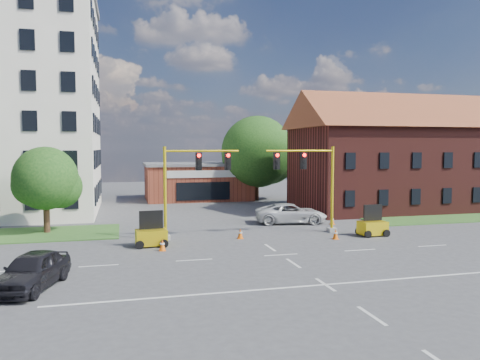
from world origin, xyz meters
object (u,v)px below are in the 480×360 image
(signal_mast_east, at_px, (311,179))
(trailer_west, at_px, (151,236))
(signal_mast_west, at_px, (190,181))
(trailer_east, at_px, (373,226))
(pickup_white, at_px, (291,213))
(sedan_dark, at_px, (32,270))

(signal_mast_east, bearing_deg, trailer_west, -171.06)
(signal_mast_west, distance_m, trailer_east, 13.05)
(trailer_west, xyz_separation_m, pickup_white, (11.56, 6.24, 0.13))
(signal_mast_east, bearing_deg, sedan_dark, -151.09)
(trailer_east, bearing_deg, signal_mast_west, 166.68)
(signal_mast_east, xyz_separation_m, trailer_west, (-11.40, -1.79, -3.25))
(trailer_east, bearing_deg, trailer_west, 175.06)
(trailer_west, relative_size, sedan_dark, 0.45)
(trailer_east, bearing_deg, sedan_dark, -164.51)
(signal_mast_west, relative_size, pickup_white, 1.08)
(trailer_west, distance_m, trailer_east, 15.15)
(trailer_west, relative_size, trailer_east, 1.03)
(signal_mast_east, relative_size, trailer_west, 2.91)
(trailer_west, height_order, trailer_east, trailer_west)
(trailer_west, xyz_separation_m, trailer_east, (15.15, -0.26, -0.02))
(signal_mast_east, relative_size, sedan_dark, 1.31)
(trailer_east, height_order, sedan_dark, trailer_east)
(signal_mast_east, height_order, pickup_white, signal_mast_east)
(signal_mast_west, bearing_deg, trailer_west, -146.27)
(trailer_west, xyz_separation_m, sedan_dark, (-5.57, -7.58, 0.14))
(pickup_white, bearing_deg, trailer_east, -141.63)
(signal_mast_east, relative_size, trailer_east, 2.98)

